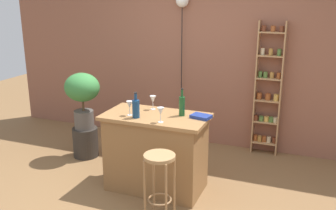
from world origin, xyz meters
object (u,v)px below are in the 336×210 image
bar_stool (160,173)px  plant_stool (86,142)px  potted_plant (82,93)px  wine_glass_center (161,112)px  wine_glass_right (153,100)px  pendant_globe_light (182,4)px  bottle_spirits_clear (136,108)px  wine_glass_left (130,105)px  bottle_soda_blue (182,105)px  cookbook (201,116)px  spice_shelf (268,91)px

bar_stool → plant_stool: bearing=145.6°
potted_plant → wine_glass_center: 1.59m
wine_glass_right → potted_plant: bearing=165.9°
wine_glass_center → pendant_globe_light: bearing=102.6°
bottle_spirits_clear → wine_glass_left: size_ratio=1.74×
bottle_soda_blue → wine_glass_center: (-0.13, -0.30, -0.00)m
bar_stool → plant_stool: size_ratio=1.72×
plant_stool → potted_plant: (0.00, 0.00, 0.71)m
bottle_spirits_clear → wine_glass_center: (0.31, -0.05, 0.01)m
plant_stool → pendant_globe_light: pendant_globe_light is taller
plant_stool → cookbook: 1.96m
wine_glass_center → wine_glass_left: bearing=166.8°
wine_glass_left → cookbook: wine_glass_left is taller
potted_plant → wine_glass_center: potted_plant is taller
plant_stool → spice_shelf: bearing=24.0°
wine_glass_right → cookbook: bearing=-9.4°
spice_shelf → bottle_soda_blue: (-0.75, -1.42, 0.10)m
bottle_spirits_clear → wine_glass_center: bottle_spirits_clear is taller
potted_plant → plant_stool: bearing=-90.0°
bar_stool → cookbook: (0.21, 0.69, 0.40)m
bottle_spirits_clear → cookbook: size_ratio=1.36×
plant_stool → wine_glass_right: size_ratio=2.52×
potted_plant → spice_shelf: bearing=24.0°
plant_stool → wine_glass_right: (1.17, -0.29, 0.81)m
potted_plant → wine_glass_right: 1.21m
bottle_soda_blue → wine_glass_left: (-0.54, -0.20, -0.00)m
spice_shelf → pendant_globe_light: 1.71m
pendant_globe_light → spice_shelf: bearing=-1.2°
wine_glass_center → wine_glass_right: (-0.26, 0.40, 0.00)m
potted_plant → cookbook: potted_plant is taller
spice_shelf → cookbook: size_ratio=8.89×
bar_stool → bottle_spirits_clear: bottle_spirits_clear is taller
plant_stool → wine_glass_left: wine_glass_left is taller
pendant_globe_light → plant_stool: bearing=-134.6°
spice_shelf → plant_stool: bearing=-156.0°
potted_plant → wine_glass_left: 1.18m
potted_plant → bottle_spirits_clear: (1.12, -0.65, 0.10)m
plant_stool → potted_plant: potted_plant is taller
plant_stool → bottle_spirits_clear: bearing=-30.0°
bar_stool → pendant_globe_light: pendant_globe_light is taller
wine_glass_left → pendant_globe_light: bearing=89.2°
wine_glass_left → potted_plant: bearing=149.7°
wine_glass_right → spice_shelf: bearing=49.1°
plant_stool → bottle_soda_blue: (1.56, -0.39, 0.81)m
spice_shelf → wine_glass_left: spice_shelf is taller
bottle_soda_blue → bar_stool: bearing=-88.6°
wine_glass_right → cookbook: size_ratio=0.78×
plant_stool → bar_stool: bearing=-34.4°
wine_glass_left → spice_shelf: bearing=51.4°
plant_stool → wine_glass_left: 1.43m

